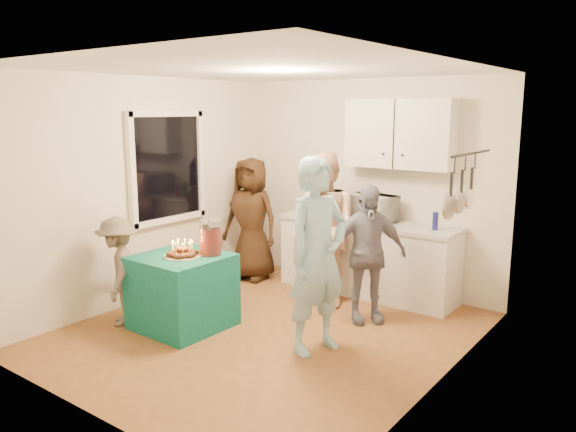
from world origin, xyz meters
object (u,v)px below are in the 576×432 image
Objects in this scene: party_table at (182,291)px; woman_back_left at (251,219)px; man_birthday at (317,256)px; counter at (367,259)px; child_near_left at (118,271)px; woman_back_center at (324,230)px; microwave at (371,208)px; punch_jar at (210,239)px; woman_back_right at (366,254)px.

woman_back_left is (-0.53, 1.73, 0.43)m from party_table.
man_birthday is at bearing 13.70° from party_table.
counter is 1.86m from man_birthday.
child_near_left is (-0.06, -2.07, -0.24)m from woman_back_left.
child_near_left reaches higher than counter.
man_birthday is 1.26m from woman_back_center.
punch_jar is (-0.83, -1.89, -0.14)m from microwave.
party_table is (-1.04, -2.10, -0.69)m from microwave.
party_table is at bearing -109.07° from woman_back_center.
woman_back_center is (0.80, 1.44, 0.51)m from party_table.
microwave reaches higher than child_near_left.
woman_back_center is (1.33, -0.29, 0.08)m from woman_back_left.
woman_back_center is at bearing 61.08° from party_table.
microwave is 2.07m from punch_jar.
man_birthday is at bearing 6.67° from punch_jar.
counter is 1.24× the size of woman_back_center.
counter is 1.50× the size of woman_back_right.
woman_back_right reaches higher than microwave.
woman_back_right is (1.44, 1.28, 0.36)m from party_table.
microwave is 0.35× the size of woman_back_left.
woman_back_center is 0.68m from woman_back_right.
child_near_left is at bearing 173.95° from woman_back_right.
microwave is at bearing 66.41° from punch_jar.
counter is at bearing 82.11° from woman_back_center.
woman_back_center is at bearing -19.51° from woman_back_left.
microwave is (0.04, 0.00, 0.64)m from counter.
punch_jar is at bearing 112.45° from man_birthday.
party_table is at bearing 177.10° from woman_back_right.
punch_jar is 0.23× the size of woman_back_right.
counter is 0.98m from woman_back_right.
counter is at bearing 6.28° from woman_back_left.
counter is 2.33m from party_table.
woman_back_left reaches higher than party_table.
party_table is at bearing -115.62° from counter.
party_table is 0.58× the size of woman_back_right.
woman_back_center is (-0.25, -0.66, -0.18)m from microwave.
woman_back_left is at bearing 122.50° from woman_back_right.
counter is 0.83m from woman_back_center.
woman_back_center reaches higher than woman_back_left.
woman_back_left reaches higher than child_near_left.
punch_jar is 1.04m from child_near_left.
punch_jar is 1.70m from woman_back_left.
child_near_left is at bearing -113.59° from microwave.
man_birthday is at bearing -49.65° from woman_back_center.
child_near_left is (-1.39, -1.78, -0.31)m from woman_back_center.
child_near_left is (-1.60, -2.43, 0.14)m from counter.
punch_jar is (-0.79, -1.89, 0.50)m from counter.
counter is 3.84× the size of microwave.
counter is 1.36× the size of woman_back_left.
woman_back_left is at bearing -166.50° from counter.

